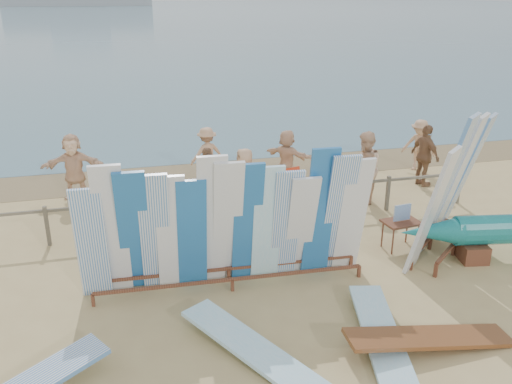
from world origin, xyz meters
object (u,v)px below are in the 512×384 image
object	(u,v)px
beachgoer_6	(245,179)
beachgoer_3	(207,154)
beach_chair_left	(229,206)
beachgoer_extra_0	(419,145)
beach_chair_right	(278,200)
flat_board_b	(381,342)
main_surfboard_rack	(230,227)
flat_board_c	(428,348)
beachgoer_10	(425,156)
beachgoer_5	(287,157)
beachgoer_11	(74,166)
beachgoer_4	(208,178)
beachgoer_8	(365,168)
vendor_table	(400,234)
flat_board_a	(252,357)
side_surfboard_rack	(449,190)
stroller	(298,194)

from	to	relation	value
beachgoer_6	beachgoer_3	size ratio (longest dim) A/B	1.02
beach_chair_left	beachgoer_extra_0	size ratio (longest dim) A/B	0.52
beach_chair_right	beachgoer_extra_0	distance (m)	5.43
beach_chair_right	flat_board_b	bearing A→B (deg)	-124.27
main_surfboard_rack	flat_board_c	distance (m)	3.86
main_surfboard_rack	beachgoer_10	size ratio (longest dim) A/B	3.03
beachgoer_6	beachgoer_5	xyz separation A→B (m)	(1.56, 1.48, 0.00)
beach_chair_left	beachgoer_10	size ratio (longest dim) A/B	0.46
main_surfboard_rack	beach_chair_left	xyz separation A→B (m)	(0.65, 3.33, -0.95)
beachgoer_11	beachgoer_3	xyz separation A→B (m)	(3.62, 0.59, -0.09)
beach_chair_right	beachgoer_4	size ratio (longest dim) A/B	0.51
beach_chair_left	beachgoer_6	distance (m)	0.78
beachgoer_8	beachgoer_5	world-z (taller)	beachgoer_8
beach_chair_right	beachgoer_8	size ratio (longest dim) A/B	0.43
vendor_table	beachgoer_3	size ratio (longest dim) A/B	0.65
flat_board_c	beachgoer_3	bearing A→B (deg)	15.70
beach_chair_right	beachgoer_3	size ratio (longest dim) A/B	0.53
vendor_table	flat_board_a	distance (m)	4.82
beach_chair_right	beachgoer_3	bearing A→B (deg)	81.59
main_surfboard_rack	flat_board_a	bearing A→B (deg)	-90.79
beachgoer_extra_0	beachgoer_3	xyz separation A→B (m)	(-6.36, 0.71, -0.01)
flat_board_b	beachgoer_4	bearing A→B (deg)	118.56
flat_board_a	beach_chair_right	bearing A→B (deg)	38.34
side_surfboard_rack	flat_board_a	world-z (taller)	side_surfboard_rack
main_surfboard_rack	beachgoer_6	xyz separation A→B (m)	(1.12, 3.63, -0.41)
beachgoer_11	beachgoer_4	size ratio (longest dim) A/B	1.10
beachgoer_6	stroller	bearing A→B (deg)	73.32
flat_board_a	beachgoer_10	distance (m)	9.01
vendor_table	flat_board_c	world-z (taller)	vendor_table
beach_chair_left	beachgoer_extra_0	bearing A→B (deg)	37.71
beach_chair_right	beachgoer_11	world-z (taller)	beachgoer_11
flat_board_c	flat_board_b	size ratio (longest dim) A/B	1.00
beachgoer_6	beachgoer_10	size ratio (longest dim) A/B	0.90
beach_chair_right	stroller	world-z (taller)	stroller
beachgoer_3	beachgoer_5	size ratio (longest dim) A/B	0.98
beachgoer_11	beachgoer_3	world-z (taller)	beachgoer_11
flat_board_b	beachgoer_extra_0	size ratio (longest dim) A/B	1.73
flat_board_c	beachgoer_11	size ratio (longest dim) A/B	1.56
flat_board_a	beachgoer_11	distance (m)	8.21
flat_board_c	beachgoer_extra_0	distance (m)	9.11
main_surfboard_rack	beachgoer_3	size ratio (longest dim) A/B	3.43
vendor_table	beachgoer_4	size ratio (longest dim) A/B	0.64
beachgoer_extra_0	beachgoer_5	size ratio (longest dim) A/B	0.99
beach_chair_right	beachgoer_4	bearing A→B (deg)	126.74
beachgoer_5	beachgoer_4	bearing A→B (deg)	72.94
flat_board_c	beachgoer_5	xyz separation A→B (m)	(0.09, 7.71, 0.79)
main_surfboard_rack	beachgoer_6	distance (m)	3.82
flat_board_a	stroller	distance (m)	5.94
beachgoer_8	beachgoer_4	distance (m)	3.98
side_surfboard_rack	beach_chair_left	world-z (taller)	side_surfboard_rack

